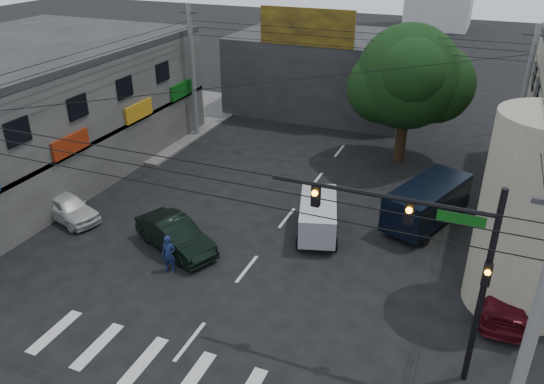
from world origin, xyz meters
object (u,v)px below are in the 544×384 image
Objects in this scene: white_compact at (68,207)px; utility_pole_far_right at (521,108)px; utility_pole_near_right at (526,353)px; traffic_gantry at (432,248)px; maroon_sedan at (502,294)px; utility_pole_far_left at (193,73)px; traffic_officer at (169,254)px; street_tree at (408,77)px; dark_sedan at (175,235)px; silver_minivan at (318,218)px; navy_van at (427,205)px.

utility_pole_far_right is at bearing -41.23° from white_compact.
traffic_gantry is at bearing 127.42° from utility_pole_near_right.
traffic_gantry is 1.48× the size of maroon_sedan.
maroon_sedan is at bearing -30.93° from utility_pole_far_left.
traffic_officer is at bearing 171.74° from traffic_gantry.
white_compact is (0.00, -13.42, -3.91)m from utility_pole_far_left.
street_tree is 22.48m from utility_pole_near_right.
utility_pole_far_left reaches higher than dark_sedan.
dark_sedan is 1.13× the size of white_compact.
maroon_sedan is at bearing -71.52° from white_compact.
traffic_gantry reaches higher than traffic_officer.
utility_pole_near_right and utility_pole_far_left have the same top height.
utility_pole_far_left is 15.81m from dark_sedan.
silver_minivan is (5.74, 3.88, 0.12)m from dark_sedan.
silver_minivan is at bearing -130.77° from utility_pole_far_right.
dark_sedan is (-11.60, 3.22, -4.06)m from traffic_gantry.
silver_minivan reaches higher than traffic_officer.
utility_pole_far_left is 1.88× the size of dark_sedan.
street_tree is 0.95× the size of utility_pole_far_left.
dark_sedan is at bearing -136.01° from utility_pole_far_right.
utility_pole_near_right is at bearing -73.18° from street_tree.
navy_van reaches higher than dark_sedan.
street_tree reaches higher than traffic_gantry.
utility_pole_near_right is (6.50, -21.50, -0.87)m from street_tree.
maroon_sedan is at bearing -124.19° from silver_minivan.
traffic_officer is at bearing -64.35° from utility_pole_far_left.
maroon_sedan is 2.78× the size of traffic_officer.
navy_van is at bearing -118.79° from utility_pole_far_right.
utility_pole_near_right reaches higher than silver_minivan.
navy_van is at bearing -21.59° from utility_pole_far_left.
street_tree is 21.00m from white_compact.
silver_minivan is at bearing 143.44° from navy_van.
street_tree is 15.80m from maroon_sedan.
street_tree reaches higher than silver_minivan.
utility_pole_far_left reaches higher than silver_minivan.
utility_pole_far_left is at bearing 135.69° from utility_pole_near_right.
utility_pole_far_left reaches higher than street_tree.
utility_pole_far_right is 13.17m from maroon_sedan.
utility_pole_far_left is at bearing 50.27° from dark_sedan.
maroon_sedan is (6.50, -13.58, -4.78)m from street_tree.
white_compact is 0.74× the size of navy_van.
navy_van is at bearing -52.89° from white_compact.
utility_pole_far_left is at bearing 104.16° from traffic_officer.
utility_pole_far_left is 2.13× the size of white_compact.
navy_van reaches higher than white_compact.
utility_pole_far_right is (21.00, 0.00, 0.00)m from utility_pole_far_left.
utility_pole_far_left is 17.50m from traffic_officer.
white_compact is (-21.00, -13.42, -3.91)m from utility_pole_far_right.
traffic_officer reaches higher than white_compact.
traffic_gantry is 4.12× the size of traffic_officer.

